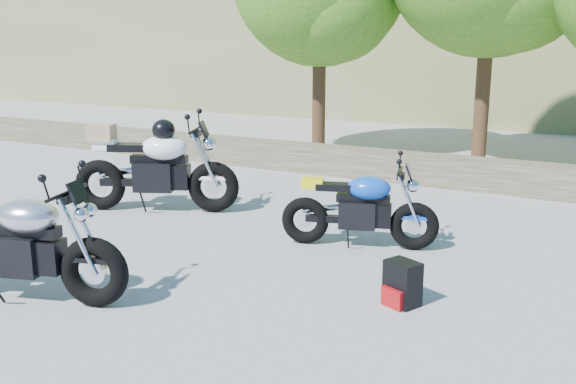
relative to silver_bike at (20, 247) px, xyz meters
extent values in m
plane|color=gray|center=(1.35, 1.31, -0.53)|extent=(90.00, 90.00, 0.00)
cube|color=#453E2E|center=(1.35, 6.81, -0.28)|extent=(22.00, 0.55, 0.50)
cylinder|color=#382314|center=(-1.15, 8.51, 0.99)|extent=(0.28, 0.28, 3.02)
sphere|color=#307119|center=(-0.65, 8.21, 2.61)|extent=(2.38, 2.38, 2.38)
cylinder|color=#382314|center=(2.15, 8.91, 1.15)|extent=(0.28, 0.28, 3.36)
torus|color=black|center=(0.69, 0.22, -0.20)|extent=(0.68, 0.36, 0.66)
cylinder|color=silver|center=(0.69, 0.22, -0.20)|extent=(0.23, 0.11, 0.23)
cube|color=black|center=(-0.03, -0.01, -0.07)|extent=(0.57, 0.45, 0.37)
cube|color=black|center=(0.03, 0.01, 0.16)|extent=(0.74, 0.38, 0.10)
ellipsoid|color=silver|center=(0.10, 0.03, 0.30)|extent=(0.69, 0.56, 0.31)
cylinder|color=black|center=(0.50, 0.16, 0.54)|extent=(0.24, 0.66, 0.03)
sphere|color=silver|center=(0.65, 0.21, 0.36)|extent=(0.19, 0.19, 0.19)
torus|color=black|center=(-0.32, 3.50, -0.16)|extent=(0.74, 0.47, 0.73)
torus|color=black|center=(-1.82, 2.82, -0.16)|extent=(0.74, 0.47, 0.73)
cylinder|color=silver|center=(-0.32, 3.50, -0.16)|extent=(0.25, 0.15, 0.25)
cylinder|color=silver|center=(-1.82, 2.82, -0.16)|extent=(0.25, 0.15, 0.25)
cube|color=black|center=(-1.09, 3.15, -0.02)|extent=(0.64, 0.54, 0.41)
cube|color=black|center=(-1.02, 3.18, 0.23)|extent=(0.81, 0.50, 0.11)
ellipsoid|color=white|center=(-0.94, 3.22, 0.39)|extent=(0.78, 0.68, 0.35)
cube|color=black|center=(-1.40, 3.01, 0.39)|extent=(0.63, 0.47, 0.10)
cube|color=white|center=(-1.72, 2.87, 0.44)|extent=(0.39, 0.34, 0.15)
cylinder|color=black|center=(-0.53, 3.40, 0.65)|extent=(0.34, 0.71, 0.04)
sphere|color=silver|center=(-0.36, 3.48, 0.46)|extent=(0.21, 0.21, 0.21)
ellipsoid|color=black|center=(-0.94, 3.22, 0.64)|extent=(0.43, 0.44, 0.30)
cube|color=tan|center=(-1.76, 2.85, 0.60)|extent=(0.44, 0.41, 0.23)
torus|color=black|center=(2.72, 3.24, -0.24)|extent=(0.59, 0.31, 0.57)
torus|color=black|center=(1.49, 2.84, -0.24)|extent=(0.59, 0.31, 0.57)
cylinder|color=silver|center=(2.72, 3.24, -0.24)|extent=(0.20, 0.09, 0.20)
cylinder|color=silver|center=(1.49, 2.84, -0.24)|extent=(0.20, 0.09, 0.20)
cube|color=black|center=(2.09, 3.03, -0.13)|extent=(0.49, 0.39, 0.32)
cube|color=black|center=(2.15, 3.05, 0.06)|extent=(0.64, 0.33, 0.09)
ellipsoid|color=blue|center=(2.21, 3.07, 0.19)|extent=(0.59, 0.49, 0.27)
cube|color=black|center=(1.83, 2.95, 0.19)|extent=(0.49, 0.32, 0.08)
cube|color=yellow|center=(1.58, 2.87, 0.22)|extent=(0.29, 0.25, 0.12)
cylinder|color=black|center=(2.55, 3.18, 0.39)|extent=(0.21, 0.57, 0.03)
sphere|color=silver|center=(2.68, 3.22, 0.24)|extent=(0.16, 0.16, 0.16)
cube|color=black|center=(3.14, 1.63, -0.32)|extent=(0.37, 0.33, 0.42)
cube|color=#A40D10|center=(3.08, 1.51, -0.43)|extent=(0.24, 0.14, 0.18)
camera|label=1|loc=(4.91, -3.73, 1.85)|focal=40.00mm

